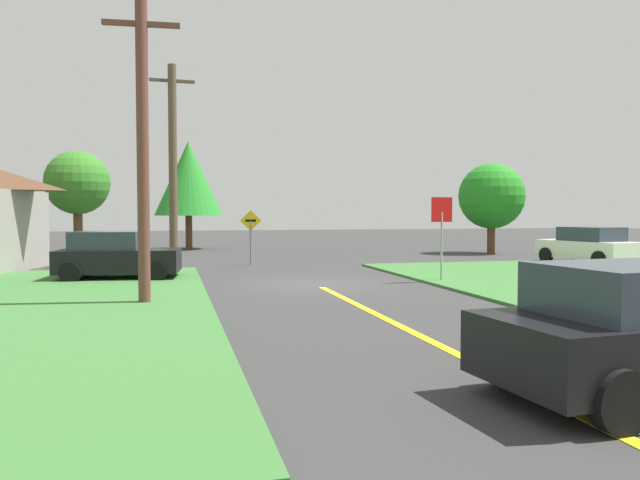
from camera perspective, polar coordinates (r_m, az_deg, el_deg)
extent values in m
plane|color=#353535|center=(19.49, -0.51, -4.06)|extent=(120.00, 120.00, 0.00)
cube|color=yellow|center=(11.92, 8.30, -8.29)|extent=(0.20, 14.00, 0.01)
cylinder|color=#9EA0A8|center=(20.22, 11.13, -0.66)|extent=(0.07, 0.07, 2.26)
cube|color=red|center=(20.18, 11.16, 2.76)|extent=(0.78, 0.20, 0.79)
cylinder|color=black|center=(8.48, 16.74, -10.51)|extent=(0.70, 0.28, 0.68)
cylinder|color=black|center=(7.10, 25.86, -13.24)|extent=(0.70, 0.28, 0.68)
cube|color=black|center=(21.62, -17.98, -1.83)|extent=(4.07, 2.35, 0.76)
cube|color=#2D3842|center=(21.65, -19.05, -0.03)|extent=(2.31, 1.94, 0.60)
cylinder|color=black|center=(22.39, -14.19, -2.41)|extent=(0.70, 0.29, 0.68)
cylinder|color=black|center=(20.49, -14.81, -2.86)|extent=(0.70, 0.29, 0.68)
cylinder|color=black|center=(22.85, -20.79, -2.40)|extent=(0.70, 0.29, 0.68)
cylinder|color=black|center=(20.99, -21.99, -2.84)|extent=(0.70, 0.29, 0.68)
cube|color=white|center=(29.21, 23.41, -0.81)|extent=(2.71, 4.52, 0.76)
cube|color=#2D3842|center=(29.07, 23.69, 0.51)|extent=(2.11, 2.61, 0.60)
cylinder|color=black|center=(29.53, 20.10, -1.30)|extent=(0.35, 0.71, 0.68)
cylinder|color=black|center=(30.89, 22.57, -1.18)|extent=(0.35, 0.71, 0.68)
cylinder|color=black|center=(27.58, 24.33, -1.64)|extent=(0.35, 0.71, 0.68)
cylinder|color=black|center=(29.03, 26.75, -1.48)|extent=(0.35, 0.71, 0.68)
cylinder|color=brown|center=(15.57, -16.00, 7.65)|extent=(0.29, 0.29, 7.31)
cube|color=brown|center=(16.14, -16.14, 18.56)|extent=(1.80, 0.21, 0.12)
cylinder|color=brown|center=(26.05, -13.39, 6.60)|extent=(0.34, 0.34, 8.23)
cube|color=brown|center=(26.53, -13.47, 14.06)|extent=(1.80, 0.25, 0.12)
cylinder|color=slate|center=(26.57, -6.39, -0.26)|extent=(0.08, 0.08, 1.90)
cube|color=yellow|center=(26.54, -6.40, 1.78)|extent=(0.90, 0.16, 0.91)
cube|color=black|center=(26.54, -6.40, 1.78)|extent=(0.45, 0.10, 0.10)
cylinder|color=brown|center=(38.82, -11.97, 0.70)|extent=(0.41, 0.41, 2.06)
cone|color=#268927|center=(38.86, -12.02, 5.57)|extent=(4.12, 4.12, 4.54)
cylinder|color=brown|center=(35.23, 15.47, 0.20)|extent=(0.43, 0.43, 1.72)
sphere|color=#23861F|center=(35.22, 15.52, 3.93)|extent=(3.58, 3.58, 3.58)
cylinder|color=brown|center=(32.10, -21.37, 0.56)|extent=(0.43, 0.43, 2.46)
sphere|color=#337A23|center=(32.12, -21.44, 4.95)|extent=(3.07, 3.07, 3.07)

